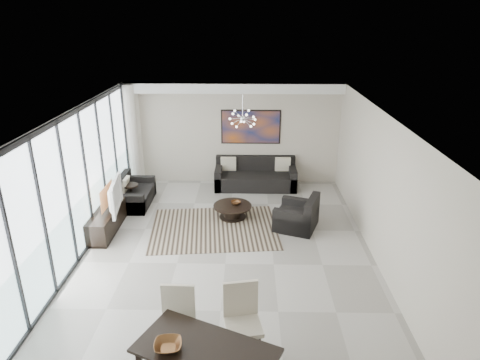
{
  "coord_description": "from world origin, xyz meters",
  "views": [
    {
      "loc": [
        0.45,
        -7.28,
        4.61
      ],
      "look_at": [
        0.26,
        1.38,
        1.25
      ],
      "focal_mm": 32.0,
      "sensor_mm": 36.0,
      "label": 1
    }
  ],
  "objects_px": {
    "coffee_table": "(233,210)",
    "television": "(111,196)",
    "sofa_main": "(255,178)",
    "tv_console": "(107,220)",
    "dining_table": "(206,355)"
  },
  "relations": [
    {
      "from": "tv_console",
      "to": "dining_table",
      "type": "relative_size",
      "value": 0.85
    },
    {
      "from": "coffee_table",
      "to": "sofa_main",
      "type": "distance_m",
      "value": 2.08
    },
    {
      "from": "coffee_table",
      "to": "sofa_main",
      "type": "relative_size",
      "value": 0.41
    },
    {
      "from": "coffee_table",
      "to": "television",
      "type": "relative_size",
      "value": 0.78
    },
    {
      "from": "sofa_main",
      "to": "television",
      "type": "height_order",
      "value": "television"
    },
    {
      "from": "tv_console",
      "to": "television",
      "type": "xyz_separation_m",
      "value": [
        0.16,
        0.01,
        0.6
      ]
    },
    {
      "from": "sofa_main",
      "to": "tv_console",
      "type": "relative_size",
      "value": 1.36
    },
    {
      "from": "dining_table",
      "to": "coffee_table",
      "type": "bearing_deg",
      "value": 88.52
    },
    {
      "from": "coffee_table",
      "to": "television",
      "type": "distance_m",
      "value": 2.85
    },
    {
      "from": "coffee_table",
      "to": "dining_table",
      "type": "xyz_separation_m",
      "value": [
        -0.13,
        -5.18,
        0.46
      ]
    },
    {
      "from": "coffee_table",
      "to": "sofa_main",
      "type": "xyz_separation_m",
      "value": [
        0.58,
        1.99,
        0.1
      ]
    },
    {
      "from": "coffee_table",
      "to": "television",
      "type": "xyz_separation_m",
      "value": [
        -2.67,
        -0.73,
        0.68
      ]
    },
    {
      "from": "sofa_main",
      "to": "dining_table",
      "type": "xyz_separation_m",
      "value": [
        -0.71,
        -7.17,
        0.37
      ]
    },
    {
      "from": "tv_console",
      "to": "television",
      "type": "relative_size",
      "value": 1.4
    },
    {
      "from": "coffee_table",
      "to": "sofa_main",
      "type": "bearing_deg",
      "value": 73.81
    }
  ]
}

